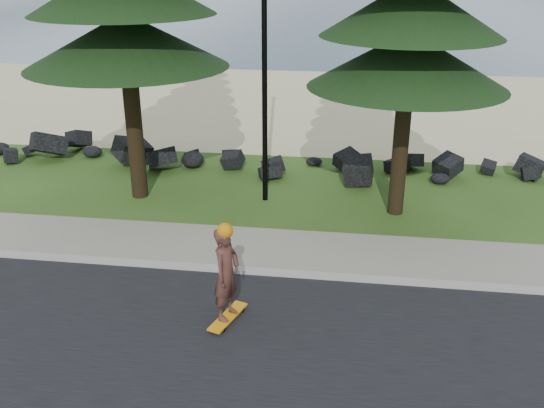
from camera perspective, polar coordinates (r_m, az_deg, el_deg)
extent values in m
plane|color=#2F4816|center=(13.81, -2.62, -4.62)|extent=(160.00, 160.00, 0.00)
cube|color=black|center=(10.13, -7.36, -16.32)|extent=(160.00, 7.00, 0.02)
cube|color=#ACA49B|center=(13.01, -3.33, -6.25)|extent=(160.00, 0.20, 0.10)
cube|color=gray|center=(13.97, -2.47, -4.10)|extent=(160.00, 2.00, 0.08)
cube|color=beige|center=(27.38, 2.89, 9.47)|extent=(160.00, 15.00, 0.01)
cube|color=#314C5E|center=(63.39, 6.04, 17.10)|extent=(160.00, 58.00, 0.01)
cylinder|color=black|center=(15.58, -0.72, 14.15)|extent=(0.14, 0.14, 8.00)
cube|color=orange|center=(11.42, -4.17, -10.53)|extent=(0.58, 1.10, 0.04)
imported|color=#4E2B24|center=(10.95, -4.31, -6.57)|extent=(0.61, 0.75, 1.78)
sphere|color=orange|center=(10.55, -4.45, -2.53)|extent=(0.28, 0.28, 0.28)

